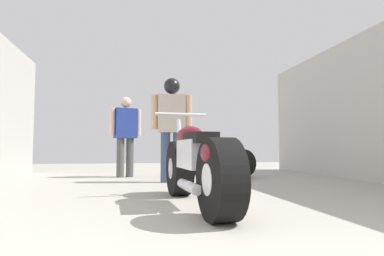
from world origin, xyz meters
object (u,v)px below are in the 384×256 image
(motorcycle_black_naked, at_px, (218,159))
(mechanic_with_helmet, at_px, (172,119))
(mechanic_in_blue, at_px, (125,131))
(motorcycle_maroon_cruiser, at_px, (196,164))

(motorcycle_black_naked, distance_m, mechanic_with_helmet, 1.76)
(mechanic_in_blue, bearing_deg, motorcycle_black_naked, -0.19)
(motorcycle_black_naked, distance_m, mechanic_in_blue, 1.99)
(motorcycle_black_naked, xyz_separation_m, mechanic_with_helmet, (-1.12, -1.16, 0.71))
(motorcycle_black_naked, relative_size, mechanic_with_helmet, 0.90)
(motorcycle_maroon_cruiser, height_order, mechanic_in_blue, mechanic_in_blue)
(motorcycle_black_naked, xyz_separation_m, mechanic_in_blue, (-1.91, 0.01, 0.56))
(motorcycle_maroon_cruiser, relative_size, motorcycle_black_naked, 1.33)
(motorcycle_maroon_cruiser, bearing_deg, motorcycle_black_naked, 71.52)
(motorcycle_black_naked, bearing_deg, mechanic_in_blue, 179.81)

